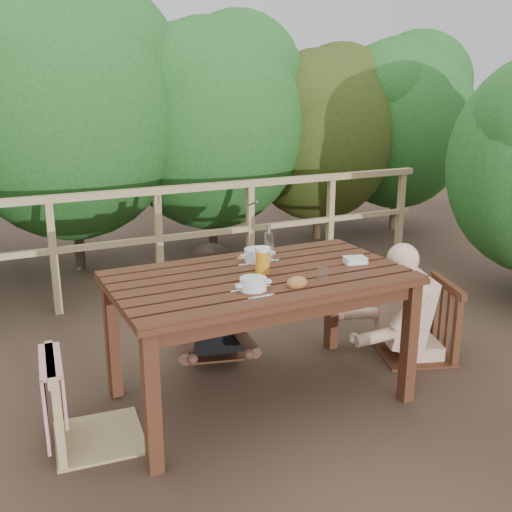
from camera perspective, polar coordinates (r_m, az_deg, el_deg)
name	(u,v)px	position (r m, az deg, el deg)	size (l,w,h in m)	color
ground	(260,397)	(3.75, 0.35, -13.53)	(60.00, 60.00, 0.00)	#4C3629
table	(260,339)	(3.57, 0.36, -8.01)	(1.71, 0.96, 0.79)	#3F2012
chair_left	(93,358)	(3.24, -15.53, -9.48)	(0.48, 0.48, 0.97)	tan
chair_far	(210,294)	(4.19, -4.49, -3.73)	(0.43, 0.43, 0.87)	#3F2012
chair_right	(418,287)	(4.25, 15.39, -2.94)	(0.50, 0.50, 1.01)	#3F2012
woman	(208,266)	(4.14, -4.65, -0.97)	(0.52, 0.64, 1.28)	black
diner_right	(423,263)	(4.22, 15.87, -0.69)	(0.55, 0.67, 1.35)	#DDAE97
railing	(159,244)	(5.30, -9.36, 1.19)	(5.60, 0.10, 1.01)	tan
hedge_row	(156,81)	(6.38, -9.70, 16.37)	(6.60, 1.60, 3.80)	#20521E
soup_near	(253,285)	(3.14, -0.27, -2.84)	(0.25, 0.25, 0.08)	white
soup_far	(258,256)	(3.66, 0.15, -0.01)	(0.28, 0.28, 0.09)	silver
bread_roll	(297,283)	(3.21, 3.99, -2.61)	(0.12, 0.09, 0.07)	#A1612F
beer_glass	(263,261)	(3.41, 0.64, -0.52)	(0.09, 0.09, 0.17)	orange
bottle	(269,245)	(3.62, 1.23, 1.10)	(0.06, 0.06, 0.25)	silver
tumbler	(323,275)	(3.32, 6.46, -1.89)	(0.07, 0.07, 0.08)	silver
butter_tub	(355,261)	(3.66, 9.56, -0.52)	(0.13, 0.09, 0.06)	silver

